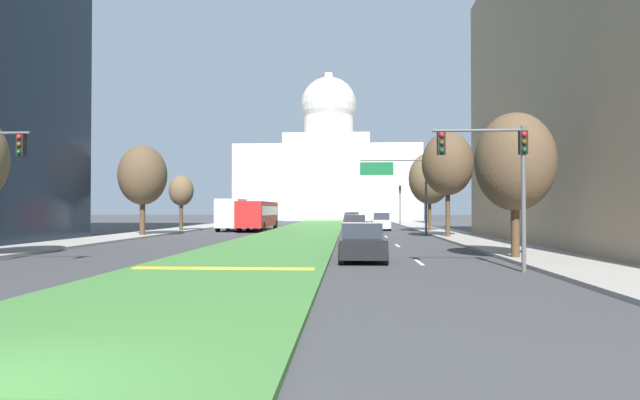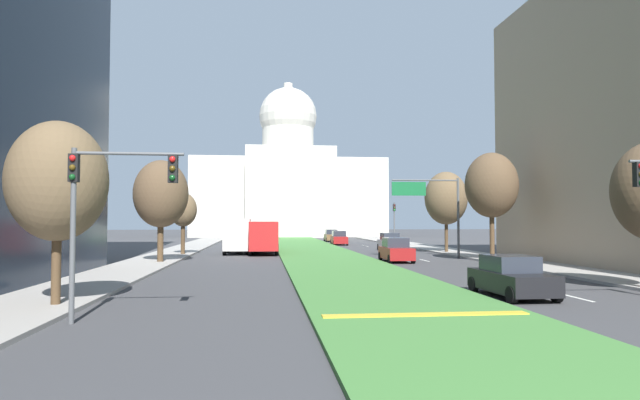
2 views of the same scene
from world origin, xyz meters
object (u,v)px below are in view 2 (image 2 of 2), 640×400
sedan_midblock (396,251)px  city_bus (264,234)px  street_tree_left_near (58,181)px  street_tree_left_mid (161,194)px  street_tree_left_far (183,210)px  sedan_distant (390,243)px  box_truck_delivery (238,235)px  overhead_guide_sign (433,201)px  capitol_building (288,186)px  street_tree_right_far (446,198)px  traffic_light_near_left (103,195)px  sedan_lead_stopped (511,277)px  street_tree_right_mid (491,185)px  sedan_far_horizon (339,238)px  sedan_very_far (331,236)px  traffic_light_far_right (394,218)px

sedan_midblock → city_bus: city_bus is taller
street_tree_left_near → street_tree_left_mid: street_tree_left_mid is taller
street_tree_left_far → sedan_distant: bearing=14.5°
box_truck_delivery → overhead_guide_sign: bearing=-26.0°
capitol_building → sedan_distant: (7.72, -53.57, -9.19)m
sedan_distant → street_tree_left_near: bearing=-120.8°
sedan_midblock → box_truck_delivery: bearing=137.9°
street_tree_left_far → street_tree_right_far: 23.99m
street_tree_left_far → sedan_midblock: street_tree_left_far is taller
city_bus → traffic_light_near_left: bearing=-98.0°
sedan_lead_stopped → capitol_building: bearing=93.3°
capitol_building → city_bus: (-4.91, -55.57, -8.26)m
street_tree_right_mid → sedan_lead_stopped: 19.27m
overhead_guide_sign → sedan_lead_stopped: 22.03m
street_tree_right_far → sedan_far_horizon: (-7.50, 18.25, -4.31)m
street_tree_right_far → sedan_very_far: 30.55m
street_tree_right_far → sedan_very_far: (-7.06, 29.41, -4.32)m
street_tree_left_mid → street_tree_right_mid: size_ratio=0.91×
traffic_light_near_left → overhead_guide_sign: overhead_guide_sign is taller
traffic_light_near_left → street_tree_right_mid: size_ratio=0.64×
traffic_light_far_right → street_tree_left_far: bearing=-146.8°
traffic_light_near_left → city_bus: (4.82, 34.25, -2.03)m
sedan_far_horizon → overhead_guide_sign: bearing=-80.5°
street_tree_right_mid → sedan_midblock: 8.55m
traffic_light_far_right → sedan_far_horizon: size_ratio=1.14×
overhead_guide_sign → street_tree_left_near: street_tree_left_near is taller
overhead_guide_sign → street_tree_right_far: bearing=62.7°
overhead_guide_sign → sedan_lead_stopped: bearing=-100.0°
sedan_midblock → box_truck_delivery: (-12.08, 10.90, 0.85)m
sedan_lead_stopped → street_tree_left_mid: bearing=133.0°
street_tree_right_mid → sedan_lead_stopped: street_tree_right_mid is taller
sedan_lead_stopped → sedan_distant: bearing=85.0°
street_tree_right_mid → street_tree_left_mid: bearing=177.5°
capitol_building → sedan_midblock: bearing=-85.9°
street_tree_left_mid → street_tree_right_far: bearing=21.4°
street_tree_right_far → box_truck_delivery: bearing=176.3°
street_tree_left_near → box_truck_delivery: bearing=80.9°
sedan_distant → box_truck_delivery: size_ratio=0.68×
traffic_light_near_left → street_tree_right_mid: bearing=44.8°
traffic_light_far_right → street_tree_left_mid: bearing=-134.2°
street_tree_left_near → traffic_light_near_left: bearing=-51.3°
capitol_building → street_tree_left_mid: size_ratio=5.01×
street_tree_left_near → street_tree_left_mid: 19.47m
sedan_lead_stopped → street_tree_right_mid: bearing=68.3°
traffic_light_far_right → sedan_lead_stopped: traffic_light_far_right is taller
traffic_light_near_left → sedan_lead_stopped: bearing=15.5°
box_truck_delivery → sedan_far_horizon: bearing=55.2°
sedan_distant → box_truck_delivery: box_truck_delivery is taller
sedan_lead_stopped → sedan_midblock: bearing=90.3°
street_tree_left_far → sedan_very_far: (16.89, 30.17, -3.13)m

